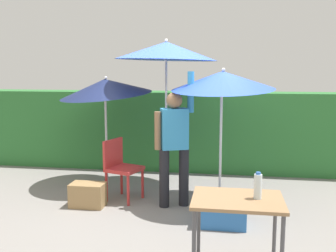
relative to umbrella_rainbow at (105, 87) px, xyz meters
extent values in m
plane|color=gray|center=(1.11, -0.87, -1.62)|extent=(24.00, 24.00, 0.00)
cube|color=#2D7033|center=(1.11, 1.29, -0.88)|extent=(8.00, 0.70, 1.49)
cylinder|color=silver|center=(-0.01, 0.01, -0.87)|extent=(0.04, 0.04, 1.50)
cone|color=#19234C|center=(0.00, 0.00, 0.00)|extent=(1.50, 1.50, 0.48)
sphere|color=silver|center=(0.01, -0.01, 0.15)|extent=(0.05, 0.05, 0.05)
cylinder|color=silver|center=(1.87, -0.62, -0.81)|extent=(0.04, 0.04, 1.63)
cone|color=blue|center=(1.88, -0.62, 0.14)|extent=(1.43, 1.44, 0.39)
sphere|color=silver|center=(1.89, -0.63, 0.28)|extent=(0.05, 0.05, 0.05)
cylinder|color=silver|center=(0.99, 0.02, -0.60)|extent=(0.04, 0.04, 2.05)
cone|color=blue|center=(0.99, 0.02, 0.57)|extent=(1.60, 1.60, 0.32)
sphere|color=silver|center=(0.99, 0.02, 0.73)|extent=(0.05, 0.05, 0.05)
cylinder|color=black|center=(1.37, -0.77, -1.21)|extent=(0.14, 0.14, 0.82)
cylinder|color=black|center=(1.11, -0.87, -1.21)|extent=(0.14, 0.14, 0.82)
cube|color=#338EC6|center=(1.24, -0.82, -0.52)|extent=(0.42, 0.33, 0.56)
sphere|color=#8C6647|center=(1.24, -0.82, -0.13)|extent=(0.22, 0.22, 0.22)
cylinder|color=#338EC6|center=(1.45, -0.73, -0.02)|extent=(0.12, 0.12, 0.56)
cylinder|color=#8C6647|center=(1.02, -0.90, -0.54)|extent=(0.12, 0.12, 0.52)
cylinder|color=#B72D2D|center=(0.60, -0.92, -1.40)|extent=(0.04, 0.04, 0.44)
cylinder|color=#B72D2D|center=(0.72, -0.56, -1.40)|extent=(0.04, 0.04, 0.44)
cylinder|color=#B72D2D|center=(0.24, -0.79, -1.40)|extent=(0.04, 0.04, 0.44)
cylinder|color=#B72D2D|center=(0.36, -0.43, -1.40)|extent=(0.04, 0.04, 0.44)
cube|color=#B72D2D|center=(0.48, -0.67, -1.16)|extent=(0.56, 0.56, 0.05)
cube|color=#B72D2D|center=(0.29, -0.61, -0.93)|extent=(0.18, 0.43, 0.40)
cube|color=#2D6BB7|center=(1.92, -1.38, -1.44)|extent=(0.57, 0.43, 0.38)
cube|color=#9E7A4C|center=(0.04, -1.03, -1.46)|extent=(0.47, 0.29, 0.33)
cylinder|color=#4C4C51|center=(2.42, -2.40, -1.25)|extent=(0.04, 0.04, 0.75)
cylinder|color=#4C4C51|center=(1.70, -2.40, -1.25)|extent=(0.04, 0.04, 0.75)
cylinder|color=#4C4C51|center=(1.70, -2.92, -1.25)|extent=(0.04, 0.04, 0.75)
cube|color=#99724C|center=(2.06, -2.66, -0.86)|extent=(0.80, 0.60, 0.03)
cylinder|color=silver|center=(2.24, -2.64, -0.74)|extent=(0.07, 0.07, 0.22)
cylinder|color=#2D60B7|center=(2.24, -2.64, -0.62)|extent=(0.04, 0.04, 0.02)
camera|label=1|loc=(1.97, -5.98, 0.27)|focal=41.15mm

